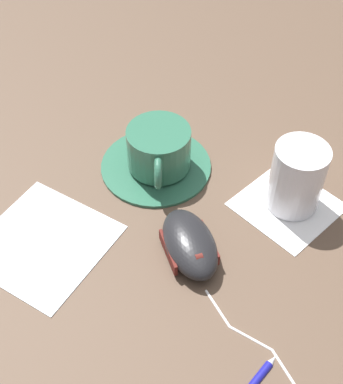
{
  "coord_description": "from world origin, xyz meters",
  "views": [
    {
      "loc": [
        -0.21,
        0.35,
        0.55
      ],
      "look_at": [
        0.06,
        -0.03,
        0.03
      ],
      "focal_mm": 50.0,
      "sensor_mm": 36.0,
      "label": 1
    }
  ],
  "objects_px": {
    "saucer": "(156,165)",
    "computer_mouse": "(190,244)",
    "coffee_cup": "(159,149)",
    "drinking_glass": "(297,177)"
  },
  "relations": [
    {
      "from": "computer_mouse",
      "to": "drinking_glass",
      "type": "xyz_separation_m",
      "value": [
        -0.07,
        -0.15,
        0.03
      ]
    },
    {
      "from": "coffee_cup",
      "to": "computer_mouse",
      "type": "xyz_separation_m",
      "value": [
        -0.12,
        0.1,
        -0.02
      ]
    },
    {
      "from": "coffee_cup",
      "to": "drinking_glass",
      "type": "bearing_deg",
      "value": -164.9
    },
    {
      "from": "saucer",
      "to": "computer_mouse",
      "type": "distance_m",
      "value": 0.16
    },
    {
      "from": "coffee_cup",
      "to": "computer_mouse",
      "type": "bearing_deg",
      "value": 140.13
    },
    {
      "from": "coffee_cup",
      "to": "drinking_glass",
      "type": "height_order",
      "value": "drinking_glass"
    },
    {
      "from": "computer_mouse",
      "to": "drinking_glass",
      "type": "distance_m",
      "value": 0.17
    },
    {
      "from": "coffee_cup",
      "to": "drinking_glass",
      "type": "distance_m",
      "value": 0.19
    },
    {
      "from": "saucer",
      "to": "drinking_glass",
      "type": "height_order",
      "value": "drinking_glass"
    },
    {
      "from": "saucer",
      "to": "coffee_cup",
      "type": "xyz_separation_m",
      "value": [
        -0.01,
        0.0,
        0.04
      ]
    }
  ]
}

